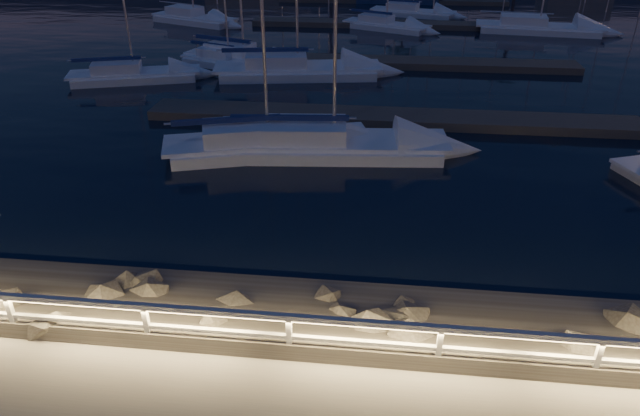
% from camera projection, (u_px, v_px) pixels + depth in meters
% --- Properties ---
extents(ground, '(400.00, 400.00, 0.00)m').
position_uv_depth(ground, '(387.00, 363.00, 11.60)').
color(ground, gray).
rests_on(ground, ground).
extents(harbor_water, '(400.00, 440.00, 0.60)m').
position_uv_depth(harbor_water, '(391.00, 52.00, 39.32)').
color(harbor_water, black).
rests_on(harbor_water, ground).
extents(guard_rail, '(44.11, 0.12, 1.06)m').
position_uv_depth(guard_rail, '(386.00, 333.00, 11.24)').
color(guard_rail, white).
rests_on(guard_rail, ground).
extents(riprap, '(36.96, 2.80, 1.37)m').
position_uv_depth(riprap, '(537.00, 338.00, 12.52)').
color(riprap, '#666057').
rests_on(riprap, ground).
extents(floating_docks, '(22.00, 36.00, 0.40)m').
position_uv_depth(floating_docks, '(391.00, 39.00, 40.16)').
color(floating_docks, '#564F47').
rests_on(floating_docks, ground).
extents(sailboat_a, '(7.80, 4.50, 12.91)m').
position_uv_depth(sailboat_a, '(241.00, 57.00, 34.51)').
color(sailboat_a, white).
rests_on(sailboat_a, ground).
extents(sailboat_b, '(8.41, 4.62, 13.82)m').
position_uv_depth(sailboat_b, '(262.00, 141.00, 22.59)').
color(sailboat_b, white).
rests_on(sailboat_b, ground).
extents(sailboat_c, '(9.15, 3.50, 15.17)m').
position_uv_depth(sailboat_c, '(328.00, 142.00, 22.53)').
color(sailboat_c, white).
rests_on(sailboat_c, ground).
extents(sailboat_e, '(6.34, 3.91, 10.56)m').
position_uv_depth(sailboat_e, '(227.00, 60.00, 34.20)').
color(sailboat_e, white).
rests_on(sailboat_e, ground).
extents(sailboat_f, '(7.31, 4.04, 12.01)m').
position_uv_depth(sailboat_f, '(131.00, 73.00, 31.53)').
color(sailboat_f, white).
rests_on(sailboat_f, ground).
extents(sailboat_g, '(9.67, 4.26, 15.88)m').
position_uv_depth(sailboat_g, '(293.00, 68.00, 32.30)').
color(sailboat_g, white).
rests_on(sailboat_g, ground).
extents(sailboat_i, '(7.69, 4.91, 12.85)m').
position_uv_depth(sailboat_i, '(192.00, 17.00, 46.19)').
color(sailboat_i, white).
rests_on(sailboat_i, ground).
extents(sailboat_j, '(6.93, 4.53, 11.56)m').
position_uv_depth(sailboat_j, '(384.00, 24.00, 43.99)').
color(sailboat_j, white).
rests_on(sailboat_j, ground).
extents(sailboat_k, '(7.45, 3.94, 12.19)m').
position_uv_depth(sailboat_k, '(411.00, 11.00, 49.14)').
color(sailboat_k, white).
rests_on(sailboat_k, ground).
extents(sailboat_l, '(9.45, 3.90, 15.52)m').
position_uv_depth(sailboat_l, '(535.00, 26.00, 42.97)').
color(sailboat_l, white).
rests_on(sailboat_l, ground).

